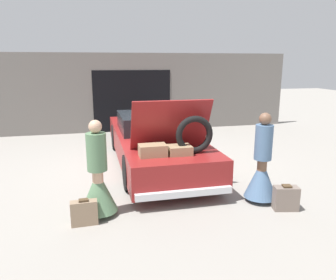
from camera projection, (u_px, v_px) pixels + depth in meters
name	position (u px, v px, depth m)	size (l,w,h in m)	color
ground_plane	(155.00, 163.00, 8.24)	(40.00, 40.00, 0.00)	gray
garage_wall_back	(132.00, 93.00, 11.86)	(12.00, 0.14, 2.80)	slate
car	(154.00, 141.00, 8.11)	(1.86, 5.37, 1.80)	maroon
person_left	(98.00, 182.00, 5.35)	(0.61, 0.61, 1.61)	tan
person_right	(262.00, 170.00, 5.90)	(0.59, 0.59, 1.63)	brown
suitcase_beside_left_person	(84.00, 213.00, 5.10)	(0.42, 0.17, 0.43)	#8C7259
suitcase_beside_right_person	(286.00, 198.00, 5.62)	(0.45, 0.30, 0.45)	#75665B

